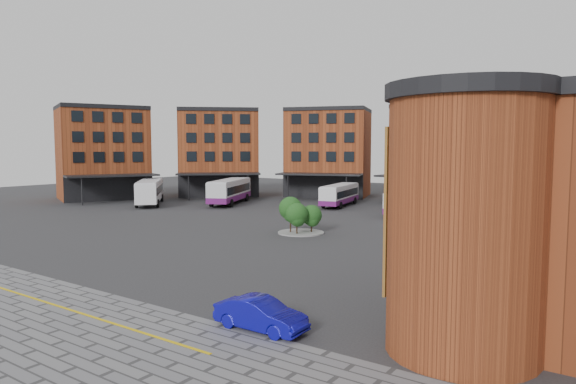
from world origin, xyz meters
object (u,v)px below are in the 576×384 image
Objects in this scene: bus_a at (150,190)px; bus_c at (340,194)px; bus_d at (412,201)px; bus_f at (549,216)px; bus_e at (506,211)px; blue_car at (261,314)px; bus_b at (230,191)px; tree_island at (299,215)px.

bus_c is (23.19, 13.86, -0.44)m from bus_a.
bus_d is 1.02× the size of bus_f.
bus_f is (4.39, -2.45, 0.11)m from bus_e.
bus_b is at bearing 41.89° from blue_car.
tree_island is 0.35× the size of bus_b.
bus_a is 53.83m from blue_car.
bus_e is at bearing -150.70° from bus_f.
bus_a is (-31.31, 8.46, 0.23)m from tree_island.
bus_e is at bearing -26.39° from bus_c.
bus_b reaches higher than bus_c.
bus_d is at bearing -16.83° from bus_b.
bus_b is at bearing -124.05° from bus_f.
bus_a is at bearing -138.77° from bus_e.
bus_f is at bearing -28.89° from bus_c.
bus_f is at bearing 35.47° from tree_island.
bus_e reaches higher than blue_car.
blue_car is (9.26, -41.39, -0.93)m from bus_d.
bus_a reaches higher than blue_car.
bus_d reaches higher than bus_c.
blue_car is (44.18, -30.73, -1.34)m from bus_a.
bus_e is (37.46, 0.59, -0.35)m from bus_b.
blue_car is at bearing -71.40° from bus_b.
bus_b is at bearing -147.42° from bus_e.
blue_car is (-6.49, -36.06, -0.95)m from bus_f.
bus_b is at bearing -5.53° from bus_a.
tree_island reaches higher than bus_e.
bus_d is 2.48× the size of blue_car.
bus_e is at bearing -4.23° from blue_car.
bus_f is at bearing -26.94° from bus_b.
bus_b reaches higher than bus_d.
bus_a is at bearing -165.15° from bus_b.
bus_a is 36.51m from bus_d.
bus_d is 1.09× the size of bus_e.
tree_island reaches higher than bus_f.
bus_e is 0.93× the size of bus_f.
tree_island is 27.40m from bus_b.
bus_d is (11.72, -3.20, 0.02)m from bus_c.
bus_e is (23.09, -6.07, -0.07)m from bus_c.
bus_b is (-22.49, 15.66, 0.08)m from tree_island.
bus_a is at bearing 164.88° from tree_island.
bus_d is at bearing 79.31° from tree_island.
bus_c is 23.88m from bus_e.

